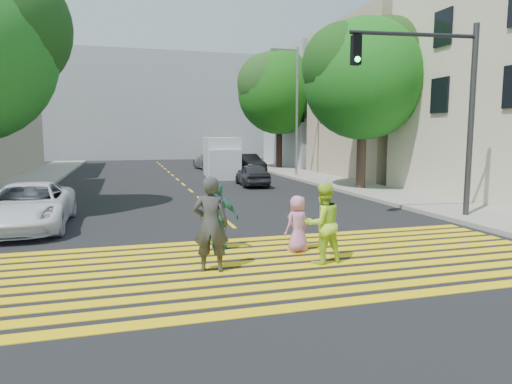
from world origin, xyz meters
name	(u,v)px	position (x,y,z in m)	size (l,w,h in m)	color
ground	(299,282)	(0.00, 0.00, 0.00)	(120.00, 120.00, 0.00)	black
sidewalk_left	(33,180)	(-8.50, 22.00, 0.07)	(3.00, 40.00, 0.15)	gray
sidewalk_right	(343,184)	(8.50, 15.00, 0.07)	(3.00, 60.00, 0.15)	gray
crosswalk	(278,264)	(0.00, 1.28, 0.01)	(13.40, 5.30, 0.01)	yellow
lane_line	(175,177)	(0.00, 22.50, 0.01)	(0.12, 34.40, 0.01)	yellow
building_right_tan	(405,102)	(15.00, 19.00, 5.00)	(10.00, 10.00, 10.00)	tan
building_right_grey	(333,110)	(15.00, 30.00, 5.00)	(10.00, 10.00, 10.00)	gray
backdrop_block	(151,107)	(0.00, 48.00, 6.00)	(30.00, 8.00, 12.00)	gray
tree_right_near	(365,73)	(8.39, 12.68, 5.86)	(7.30, 6.91, 8.66)	black
tree_right_far	(280,88)	(8.98, 27.14, 6.51)	(7.50, 6.95, 9.63)	black
pedestrian_man	(211,224)	(-1.50, 1.17, 1.00)	(0.73, 0.48, 2.01)	#363636
pedestrian_woman	(323,223)	(0.99, 1.12, 0.90)	(0.87, 0.68, 1.79)	#BBED35
pedestrian_child	(298,224)	(0.81, 2.18, 0.69)	(0.68, 0.44, 1.38)	#CA7CB2
pedestrian_extra	(219,217)	(-0.99, 2.88, 0.83)	(0.97, 0.40, 1.66)	#2C766B
white_sedan	(28,206)	(-6.01, 6.99, 0.69)	(2.29, 4.97, 1.38)	white
dark_car_near	(252,175)	(3.60, 16.21, 0.62)	(1.47, 3.65, 1.24)	#222329
silver_car	(210,161)	(3.47, 28.60, 0.67)	(1.87, 4.61, 1.34)	gray
dark_car_parked	(248,163)	(5.53, 24.44, 0.70)	(1.48, 4.23, 1.39)	black
white_van	(221,158)	(3.05, 21.93, 1.24)	(2.66, 5.75, 2.62)	#BBBBBF
traffic_signal	(439,94)	(6.69, 4.79, 4.14)	(4.35, 0.74, 6.39)	#323233
street_lamp	(294,103)	(7.62, 20.38, 4.83)	(1.90, 0.21, 8.42)	gray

